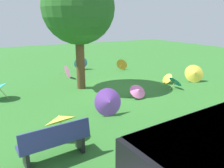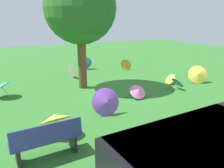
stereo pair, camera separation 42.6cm
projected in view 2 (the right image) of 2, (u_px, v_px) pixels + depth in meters
The scene contains 13 objects.
ground at pixel (100, 89), 10.56m from camera, with size 40.00×40.00×0.00m, color #2D6B28.
park_bench at pixel (47, 140), 5.15m from camera, with size 1.63×0.59×0.90m.
shade_tree at pixel (80, 9), 9.72m from camera, with size 3.15×3.15×5.18m.
parasol_yellow_0 at pixel (198, 74), 11.34m from camera, with size 1.13×1.09×0.93m.
parasol_blue_1 at pixel (85, 62), 14.64m from camera, with size 0.93×0.80×0.87m.
parasol_yellow_1 at pixel (169, 79), 11.22m from camera, with size 0.61×0.64×0.55m.
parasol_purple_0 at pixel (106, 102), 7.49m from camera, with size 1.00×0.83×0.95m.
parasol_pink_1 at pixel (138, 91), 9.10m from camera, with size 0.70×0.63×0.61m.
parasol_pink_3 at pixel (72, 71), 12.45m from camera, with size 0.65×0.77×0.76m.
parasol_teal_0 at pixel (178, 82), 10.34m from camera, with size 0.63×0.66×0.63m.
parasol_orange_2 at pixel (126, 64), 14.41m from camera, with size 0.70×0.73×0.71m.
parasol_teal_1 at pixel (1, 86), 9.21m from camera, with size 1.01×1.04×0.80m.
parasol_yellow_3 at pixel (55, 117), 6.20m from camera, with size 0.98×0.96×0.81m.
Camera 2 is at (4.03, 9.26, 3.12)m, focal length 36.12 mm.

